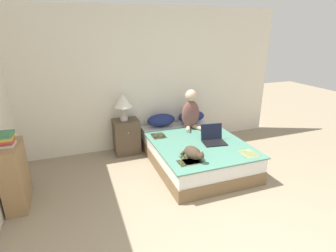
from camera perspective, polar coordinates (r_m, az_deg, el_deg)
name	(u,v)px	position (r m, az deg, el deg)	size (l,w,h in m)	color
wall_back	(144,80)	(4.91, -5.21, 9.88)	(5.43, 0.05, 2.55)	silver
bed	(194,151)	(4.46, 5.78, -5.53)	(1.43, 1.98, 0.44)	brown
pillow_near	(161,120)	(4.93, -1.51, 1.31)	(0.54, 0.30, 0.23)	navy
pillow_far	(191,116)	(5.15, 5.08, 2.07)	(0.54, 0.30, 0.23)	navy
person_sitting	(191,111)	(4.77, 4.98, 3.21)	(0.35, 0.35, 0.72)	brown
cat_tabby	(193,153)	(3.68, 5.51, -5.84)	(0.25, 0.48, 0.18)	#473828
laptop_open	(213,139)	(4.28, 9.84, -2.77)	(0.40, 0.37, 0.27)	black
nightstand	(127,136)	(4.84, -9.02, -2.27)	(0.45, 0.38, 0.63)	brown
table_lamp	(123,102)	(4.63, -9.77, 5.27)	(0.33, 0.33, 0.47)	beige
bookshelf	(15,176)	(3.86, -30.39, -9.31)	(0.24, 0.59, 0.83)	#99754C
book_stack_top	(6,139)	(3.67, -31.73, -2.42)	(0.20, 0.24, 0.16)	beige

